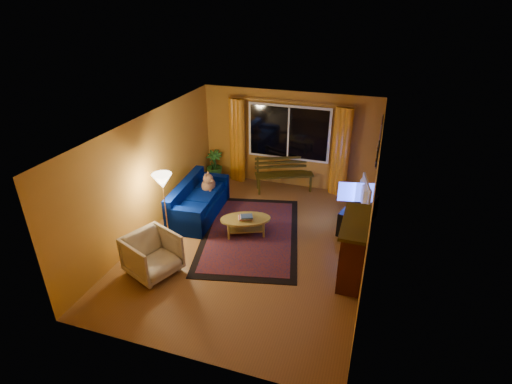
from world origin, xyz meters
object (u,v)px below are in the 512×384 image
(armchair, at_px, (152,253))
(bench, at_px, (284,182))
(sofa, at_px, (199,199))
(coffee_table, at_px, (246,226))
(floor_lamp, at_px, (165,207))
(tv_console, at_px, (358,215))

(armchair, bearing_deg, bench, 3.40)
(sofa, xyz_separation_m, coffee_table, (1.29, -0.45, -0.20))
(bench, xyz_separation_m, sofa, (-1.54, -1.84, 0.18))
(sofa, bearing_deg, coffee_table, -23.76)
(sofa, height_order, floor_lamp, floor_lamp)
(armchair, distance_m, floor_lamp, 1.24)
(armchair, bearing_deg, floor_lamp, 39.58)
(armchair, bearing_deg, tv_console, -27.65)
(bench, relative_size, tv_console, 1.13)
(armchair, relative_size, floor_lamp, 0.59)
(armchair, height_order, tv_console, armchair)
(armchair, bearing_deg, sofa, 25.73)
(floor_lamp, height_order, coffee_table, floor_lamp)
(sofa, relative_size, armchair, 2.29)
(bench, bearing_deg, floor_lamp, -145.79)
(armchair, relative_size, coffee_table, 0.81)
(bench, height_order, tv_console, tv_console)
(armchair, bearing_deg, coffee_table, -11.06)
(coffee_table, bearing_deg, floor_lamp, -158.40)
(bench, bearing_deg, tv_console, -55.99)
(sofa, bearing_deg, armchair, -91.47)
(sofa, xyz_separation_m, tv_console, (3.53, 0.62, -0.13))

